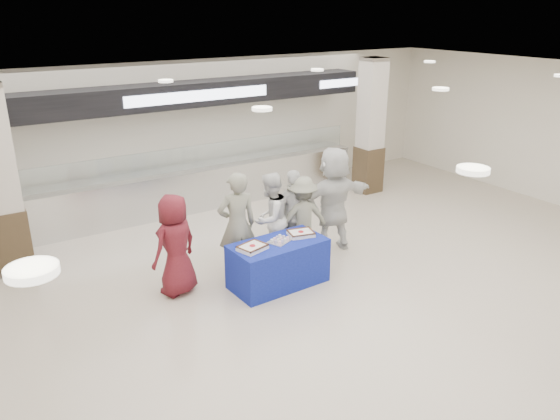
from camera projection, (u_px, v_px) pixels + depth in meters
ground at (350, 310)px, 8.20m from camera, size 14.00×14.00×0.00m
serving_line at (196, 157)px, 12.06m from camera, size 8.70×0.85×2.80m
column_left at (2, 185)px, 8.96m from camera, size 0.55×0.55×3.20m
column_right at (370, 130)px, 13.00m from camera, size 0.55×0.55×3.20m
display_table at (278, 263)px, 8.84m from camera, size 1.58×0.84×0.75m
sheet_cake_left at (252, 247)px, 8.43m from camera, size 0.49×0.42×0.09m
sheet_cake_right at (301, 233)px, 8.96m from camera, size 0.47×0.40×0.09m
cupcake_tray at (280, 240)px, 8.73m from camera, size 0.46×0.41×0.06m
civilian_maroon at (175, 245)px, 8.44m from camera, size 0.93×0.76×1.64m
soldier_a at (237, 225)px, 8.98m from camera, size 0.73×0.54×1.82m
chef_tall at (270, 218)px, 9.50m from camera, size 0.98×0.90×1.64m
chef_short at (295, 214)px, 9.68m from camera, size 1.02×0.57×1.64m
soldier_b at (302, 218)px, 9.67m from camera, size 1.09×0.76×1.53m
civilian_white at (333, 200)px, 9.94m from camera, size 1.86×0.70×1.97m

